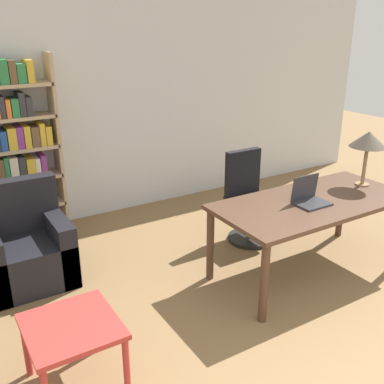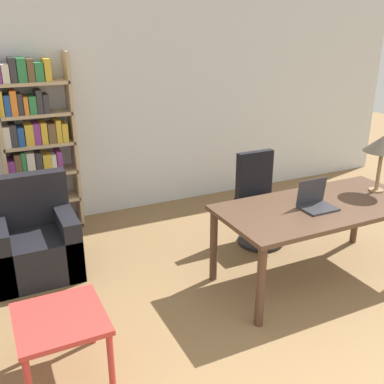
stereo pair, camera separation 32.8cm
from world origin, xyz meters
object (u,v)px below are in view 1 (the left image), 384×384
object	(u,v)px
side_table_blue	(72,333)
bookshelf	(17,152)
desk	(312,209)
office_chair	(248,200)
armchair	(26,251)
table_lamp	(368,140)
laptop	(309,198)

from	to	relation	value
side_table_blue	bookshelf	bearing A→B (deg)	84.60
side_table_blue	bookshelf	world-z (taller)	bookshelf
desk	office_chair	size ratio (longest dim) A/B	1.89
side_table_blue	armchair	size ratio (longest dim) A/B	0.64
office_chair	bookshelf	distance (m)	2.54
table_lamp	desk	bearing A→B (deg)	-176.44
table_lamp	side_table_blue	distance (m)	3.22
side_table_blue	table_lamp	bearing A→B (deg)	5.83
desk	armchair	xyz separation A→B (m)	(-2.35, 1.25, -0.35)
laptop	table_lamp	bearing A→B (deg)	5.39
desk	table_lamp	xyz separation A→B (m)	(0.73, 0.05, 0.54)
laptop	side_table_blue	bearing A→B (deg)	-174.00
table_lamp	bookshelf	world-z (taller)	bookshelf
table_lamp	office_chair	bearing A→B (deg)	133.03
desk	table_lamp	distance (m)	0.91
table_lamp	side_table_blue	xyz separation A→B (m)	(-3.10, -0.32, -0.79)
table_lamp	side_table_blue	world-z (taller)	table_lamp
laptop	bookshelf	world-z (taller)	bookshelf
side_table_blue	laptop	bearing A→B (deg)	6.00
table_lamp	laptop	bearing A→B (deg)	-174.61
office_chair	armchair	xyz separation A→B (m)	(-2.29, 0.37, -0.15)
laptop	bookshelf	bearing A→B (deg)	132.22
desk	office_chair	xyz separation A→B (m)	(-0.05, 0.88, -0.20)
office_chair	desk	bearing A→B (deg)	-86.64
desk	armchair	size ratio (longest dim) A/B	2.02
office_chair	side_table_blue	world-z (taller)	office_chair
laptop	office_chair	size ratio (longest dim) A/B	0.30
office_chair	side_table_blue	bearing A→B (deg)	-153.69
desk	laptop	size ratio (longest dim) A/B	6.20
desk	table_lamp	size ratio (longest dim) A/B	3.43
desk	office_chair	distance (m)	0.90
laptop	armchair	world-z (taller)	laptop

